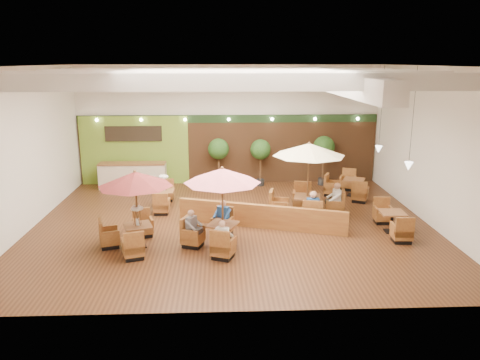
{
  "coord_description": "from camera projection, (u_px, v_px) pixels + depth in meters",
  "views": [
    {
      "loc": [
        -0.39,
        -15.78,
        5.67
      ],
      "look_at": [
        0.3,
        0.5,
        1.5
      ],
      "focal_mm": 35.0,
      "sensor_mm": 36.0,
      "label": 1
    }
  ],
  "objects": [
    {
      "name": "room",
      "position": [
        238.0,
        118.0,
        16.98
      ],
      "size": [
        14.04,
        14.0,
        5.52
      ],
      "color": "#381E0F",
      "rests_on": "ground"
    },
    {
      "name": "table_5",
      "position": [
        347.0,
        188.0,
        20.15
      ],
      "size": [
        1.9,
        2.69,
        0.94
      ],
      "rotation": [
        0.0,
        0.0,
        -0.43
      ],
      "color": "brown",
      "rests_on": "ground"
    },
    {
      "name": "table_1",
      "position": [
        220.0,
        189.0,
        14.29
      ],
      "size": [
        2.52,
        2.67,
        2.57
      ],
      "rotation": [
        0.0,
        0.0,
        -0.37
      ],
      "color": "brown",
      "rests_on": "ground"
    },
    {
      "name": "table_0",
      "position": [
        134.0,
        192.0,
        14.25
      ],
      "size": [
        2.42,
        2.55,
        2.48
      ],
      "rotation": [
        0.0,
        0.0,
        0.32
      ],
      "color": "brown",
      "rests_on": "ground"
    },
    {
      "name": "topiary_0",
      "position": [
        218.0,
        151.0,
        21.39
      ],
      "size": [
        0.96,
        0.96,
        2.23
      ],
      "color": "black",
      "rests_on": "ground"
    },
    {
      "name": "table_4",
      "position": [
        392.0,
        222.0,
        15.87
      ],
      "size": [
        0.86,
        2.44,
        0.91
      ],
      "rotation": [
        0.0,
        0.0,
        -0.06
      ],
      "color": "brown",
      "rests_on": "ground"
    },
    {
      "name": "topiary_1",
      "position": [
        260.0,
        151.0,
        21.48
      ],
      "size": [
        0.94,
        0.94,
        2.18
      ],
      "color": "black",
      "rests_on": "ground"
    },
    {
      "name": "service_counter",
      "position": [
        133.0,
        176.0,
        21.31
      ],
      "size": [
        3.0,
        0.75,
        1.18
      ],
      "color": "beige",
      "rests_on": "ground"
    },
    {
      "name": "diner_1",
      "position": [
        223.0,
        214.0,
        15.47
      ],
      "size": [
        0.42,
        0.41,
        0.75
      ],
      "rotation": [
        0.0,
        0.0,
        2.62
      ],
      "color": "#2557A3",
      "rests_on": "ground"
    },
    {
      "name": "table_2",
      "position": [
        308.0,
        167.0,
        16.95
      ],
      "size": [
        2.9,
        2.9,
        2.85
      ],
      "rotation": [
        0.0,
        0.0,
        -0.21
      ],
      "color": "brown",
      "rests_on": "ground"
    },
    {
      "name": "diner_2",
      "position": [
        193.0,
        224.0,
        14.53
      ],
      "size": [
        0.4,
        0.41,
        0.74
      ],
      "rotation": [
        0.0,
        0.0,
        4.21
      ],
      "color": "slate",
      "rests_on": "ground"
    },
    {
      "name": "booth_divider",
      "position": [
        261.0,
        216.0,
        16.26
      ],
      "size": [
        5.75,
        2.05,
        0.83
      ],
      "primitive_type": "cube",
      "rotation": [
        0.0,
        0.0,
        -0.32
      ],
      "color": "brown",
      "rests_on": "ground"
    },
    {
      "name": "diner_0",
      "position": [
        223.0,
        235.0,
        13.66
      ],
      "size": [
        0.41,
        0.38,
        0.73
      ],
      "rotation": [
        0.0,
        0.0,
        -0.4
      ],
      "color": "white",
      "rests_on": "ground"
    },
    {
      "name": "diner_3",
      "position": [
        313.0,
        206.0,
        16.23
      ],
      "size": [
        0.43,
        0.34,
        0.86
      ],
      "rotation": [
        0.0,
        0.0,
        -0.03
      ],
      "color": "#2557A3",
      "rests_on": "ground"
    },
    {
      "name": "table_3",
      "position": [
        164.0,
        195.0,
        18.54
      ],
      "size": [
        0.81,
        2.34,
        1.47
      ],
      "rotation": [
        0.0,
        0.0,
        -0.03
      ],
      "color": "brown",
      "rests_on": "ground"
    },
    {
      "name": "topiary_2",
      "position": [
        324.0,
        149.0,
        21.58
      ],
      "size": [
        0.99,
        0.99,
        2.31
      ],
      "color": "black",
      "rests_on": "ground"
    },
    {
      "name": "diner_4",
      "position": [
        335.0,
        197.0,
        17.28
      ],
      "size": [
        0.34,
        0.43,
        0.86
      ],
      "rotation": [
        0.0,
        0.0,
        1.53
      ],
      "color": "white",
      "rests_on": "ground"
    }
  ]
}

